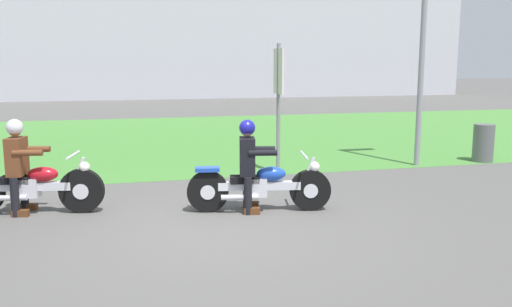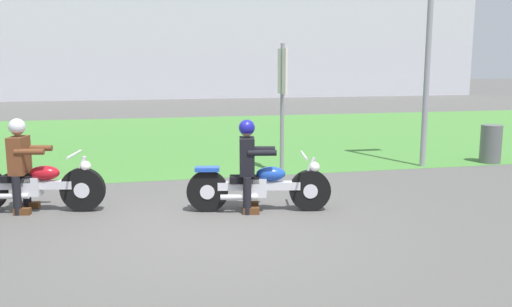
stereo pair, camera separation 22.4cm
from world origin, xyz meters
name	(u,v)px [view 2 (the right image)]	position (x,y,z in m)	size (l,w,h in m)	color
ground	(219,230)	(0.00, 0.00, 0.00)	(120.00, 120.00, 0.00)	#565451
grass_verge	(172,137)	(0.00, 9.25, 0.00)	(60.00, 12.00, 0.01)	#478438
motorcycle_lead	(259,186)	(0.75, 0.79, 0.38)	(2.15, 0.73, 0.87)	black
rider_lead	(248,158)	(0.58, 0.83, 0.81)	(0.61, 0.53, 1.39)	black
motorcycle_follow	(34,186)	(-2.56, 1.51, 0.40)	(2.11, 0.72, 0.89)	black
rider_follow	(21,158)	(-2.73, 1.55, 0.83)	(0.61, 0.53, 1.41)	black
streetlight_pole	(436,8)	(5.14, 3.50, 3.34)	(0.96, 0.20, 5.29)	gray
trash_can	(491,144)	(6.70, 3.54, 0.43)	(0.46, 0.46, 0.85)	#595E5B
sign_banner	(282,88)	(1.86, 3.56, 1.72)	(0.08, 0.60, 2.60)	gray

